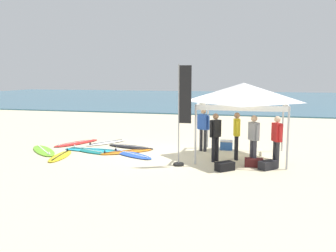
% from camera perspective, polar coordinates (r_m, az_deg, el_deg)
% --- Properties ---
extents(ground_plane, '(80.00, 80.00, 0.00)m').
position_cam_1_polar(ground_plane, '(14.18, 0.03, -4.50)').
color(ground_plane, beige).
extents(sea, '(80.00, 36.00, 0.10)m').
position_cam_1_polar(sea, '(45.56, 9.79, 4.11)').
color(sea, '#386B84').
rests_on(sea, ground).
extents(canopy_tent, '(3.12, 3.12, 2.75)m').
position_cam_1_polar(canopy_tent, '(13.84, 11.54, 5.02)').
color(canopy_tent, '#B7B7BC').
rests_on(canopy_tent, ground).
extents(surfboard_black, '(2.25, 1.06, 0.19)m').
position_cam_1_polar(surfboard_black, '(15.68, -5.76, -3.19)').
color(surfboard_black, black).
rests_on(surfboard_black, ground).
extents(surfboard_blue, '(2.31, 1.80, 0.19)m').
position_cam_1_polar(surfboard_blue, '(14.27, -5.73, -4.31)').
color(surfboard_blue, blue).
rests_on(surfboard_blue, ground).
extents(surfboard_lime, '(2.18, 2.22, 0.19)m').
position_cam_1_polar(surfboard_lime, '(15.65, -18.56, -3.59)').
color(surfboard_lime, '#7AD12D').
rests_on(surfboard_lime, ground).
extents(surfboard_teal, '(2.13, 1.41, 0.19)m').
position_cam_1_polar(surfboard_teal, '(15.23, -12.23, -3.67)').
color(surfboard_teal, '#19847F').
rests_on(surfboard_teal, ground).
extents(surfboard_yellow, '(0.85, 2.00, 0.19)m').
position_cam_1_polar(surfboard_yellow, '(14.43, -16.21, -4.45)').
color(surfboard_yellow, yellow).
rests_on(surfboard_yellow, ground).
extents(surfboard_red, '(1.53, 2.34, 0.19)m').
position_cam_1_polar(surfboard_red, '(16.93, -13.90, -2.55)').
color(surfboard_red, red).
rests_on(surfboard_red, ground).
extents(surfboard_white, '(1.55, 2.03, 0.19)m').
position_cam_1_polar(surfboard_white, '(16.76, -9.47, -2.53)').
color(surfboard_white, white).
rests_on(surfboard_white, ground).
extents(surfboard_cyan, '(2.42, 0.67, 0.19)m').
position_cam_1_polar(surfboard_cyan, '(15.27, -11.46, -3.62)').
color(surfboard_cyan, '#23B2CC').
rests_on(surfboard_cyan, ground).
extents(surfboard_orange, '(2.02, 1.81, 0.19)m').
position_cam_1_polar(surfboard_orange, '(14.72, -6.43, -3.94)').
color(surfboard_orange, orange).
rests_on(surfboard_orange, ground).
extents(person_grey, '(0.38, 0.47, 1.71)m').
position_cam_1_polar(person_grey, '(12.72, 13.02, -1.62)').
color(person_grey, '#383842').
rests_on(person_grey, ground).
extents(person_blue, '(0.52, 0.33, 1.71)m').
position_cam_1_polar(person_blue, '(14.79, 5.44, -0.12)').
color(person_blue, '#2D2D33').
rests_on(person_blue, ground).
extents(person_black, '(0.39, 0.46, 1.71)m').
position_cam_1_polar(person_black, '(13.09, 7.29, -1.21)').
color(person_black, black).
rests_on(person_black, ground).
extents(person_red, '(0.35, 0.50, 1.71)m').
position_cam_1_polar(person_red, '(12.67, 16.36, -1.78)').
color(person_red, '#2D2D33').
rests_on(person_red, ground).
extents(person_yellow, '(0.27, 0.55, 1.71)m').
position_cam_1_polar(person_yellow, '(13.50, 10.50, -1.00)').
color(person_yellow, black).
rests_on(person_yellow, ground).
extents(banner_flag, '(0.60, 0.36, 3.40)m').
position_cam_1_polar(banner_flag, '(12.31, 2.18, 1.02)').
color(banner_flag, '#99999E').
rests_on(banner_flag, ground).
extents(gear_bag_near_tent, '(0.66, 0.65, 0.28)m').
position_cam_1_polar(gear_bag_near_tent, '(12.07, 8.72, -6.14)').
color(gear_bag_near_tent, black).
rests_on(gear_bag_near_tent, ground).
extents(gear_bag_by_pole, '(0.64, 0.66, 0.28)m').
position_cam_1_polar(gear_bag_by_pole, '(12.52, 15.09, -5.81)').
color(gear_bag_by_pole, '#232328').
rests_on(gear_bag_by_pole, ground).
extents(gear_bag_on_sand, '(0.62, 0.35, 0.28)m').
position_cam_1_polar(gear_bag_on_sand, '(12.75, 13.04, -5.49)').
color(gear_bag_on_sand, '#4C1919').
rests_on(gear_bag_on_sand, ground).
extents(cooler_box, '(0.50, 0.36, 0.39)m').
position_cam_1_polar(cooler_box, '(15.32, 8.96, -2.90)').
color(cooler_box, '#2D60B7').
rests_on(cooler_box, ground).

